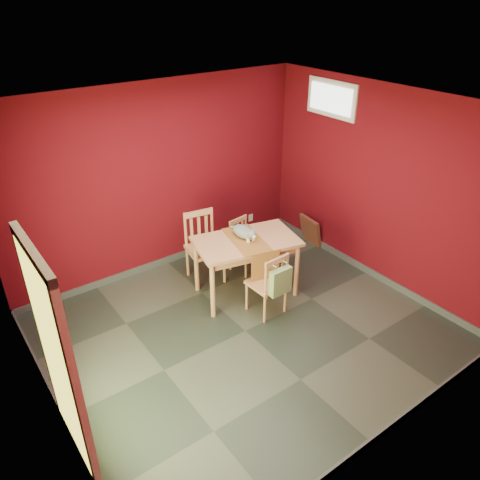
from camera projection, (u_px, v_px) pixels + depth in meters
ground at (245, 331)px, 5.76m from camera, size 4.50×4.50×0.00m
room_shell at (245, 328)px, 5.74m from camera, size 4.50×4.50×4.50m
doorway at (55, 355)px, 3.78m from camera, size 0.06×1.01×2.13m
window at (331, 99)px, 6.48m from camera, size 0.05×0.90×0.50m
outlet_plate at (251, 218)px, 7.85m from camera, size 0.08×0.02×0.12m
dining_table at (246, 247)px, 6.13m from camera, size 1.47×1.06×0.83m
table_runner at (253, 248)px, 6.02m from camera, size 0.56×0.89×0.41m
chair_far_left at (204, 246)px, 6.57m from camera, size 0.54×0.54×1.00m
chair_far_right at (244, 245)px, 6.83m from camera, size 0.43×0.43×0.80m
chair_near at (269, 283)px, 5.88m from camera, size 0.43×0.43×0.88m
tote_bag at (281, 281)px, 5.67m from camera, size 0.29×0.18×0.41m
cat at (243, 230)px, 6.10m from camera, size 0.24×0.44×0.21m
picture_frame at (310, 230)px, 7.60m from camera, size 0.20×0.47×0.46m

